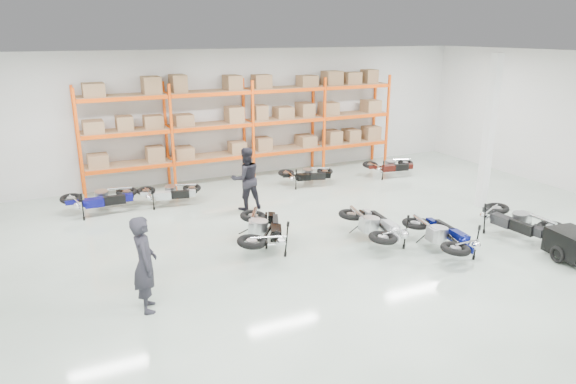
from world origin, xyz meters
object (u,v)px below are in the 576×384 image
moto_back_b (169,189)px  person_left (145,264)px  moto_silver_left (375,220)px  moto_back_d (390,163)px  moto_touring_right (517,215)px  moto_back_a (100,194)px  trailer (572,244)px  moto_black_far_left (263,224)px  person_back (246,179)px  moto_back_c (307,171)px  moto_blue_centre (443,230)px

moto_back_b → person_left: bearing=176.7°
moto_silver_left → moto_back_d: bearing=-123.5°
moto_touring_right → moto_back_a: moto_touring_right is taller
moto_silver_left → trailer: bearing=147.4°
moto_back_a → moto_black_far_left: bearing=-142.1°
moto_back_a → person_back: bearing=-109.7°
moto_back_a → moto_back_d: moto_back_a is taller
moto_back_c → person_left: (-6.49, -6.07, 0.44)m
moto_touring_right → moto_back_b: 9.80m
moto_blue_centre → trailer: (2.42, -1.58, -0.19)m
moto_black_far_left → moto_back_a: 5.46m
moto_blue_centre → moto_back_c: 6.43m
trailer → person_left: (-9.22, 1.94, 0.53)m
trailer → moto_back_c: 8.46m
moto_silver_left → moto_back_b: bearing=-47.0°
moto_back_c → moto_back_d: size_ratio=0.99×
moto_silver_left → moto_touring_right: moto_silver_left is taller
moto_touring_right → moto_back_b: size_ratio=1.16×
moto_blue_centre → moto_back_d: (2.97, 6.18, -0.09)m
person_left → person_back: 5.98m
moto_silver_left → trailer: moto_silver_left is taller
person_left → person_back: bearing=-32.9°
moto_back_d → person_left: person_left is taller
moto_back_b → moto_back_d: bearing=-78.4°
moto_back_a → moto_back_c: moto_back_a is taller
moto_touring_right → person_left: bearing=173.7°
moto_touring_right → moto_back_d: 6.19m
moto_black_far_left → person_back: bearing=-80.4°
moto_black_far_left → person_back: (0.66, 2.88, 0.32)m
moto_black_far_left → moto_back_c: moto_black_far_left is taller
moto_silver_left → moto_back_d: (4.07, 4.98, -0.10)m
moto_touring_right → person_back: (-5.47, 4.99, 0.34)m
moto_silver_left → person_left: (-5.71, -0.84, 0.33)m
moto_back_b → moto_touring_right: bearing=-117.4°
moto_silver_left → moto_back_b: moto_silver_left is taller
trailer → moto_back_d: moto_back_d is taller
moto_silver_left → moto_back_b: size_ratio=1.20×
moto_back_d → person_back: (-6.03, -1.17, 0.43)m
moto_black_far_left → moto_back_d: size_ratio=1.22×
moto_back_b → moto_back_d: 8.01m
moto_black_far_left → person_left: 3.58m
moto_blue_centre → person_left: person_left is taller
moto_silver_left → person_back: size_ratio=1.06×
moto_blue_centre → moto_back_b: (-5.04, 6.39, -0.09)m
trailer → moto_back_c: bearing=116.0°
moto_back_d → person_left: (-9.78, -5.82, 0.43)m
person_left → person_back: person_left is taller
moto_silver_left → moto_back_c: size_ratio=1.21×
moto_black_far_left → moto_back_d: (6.69, 4.05, -0.11)m
person_back → moto_blue_centre: bearing=121.0°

